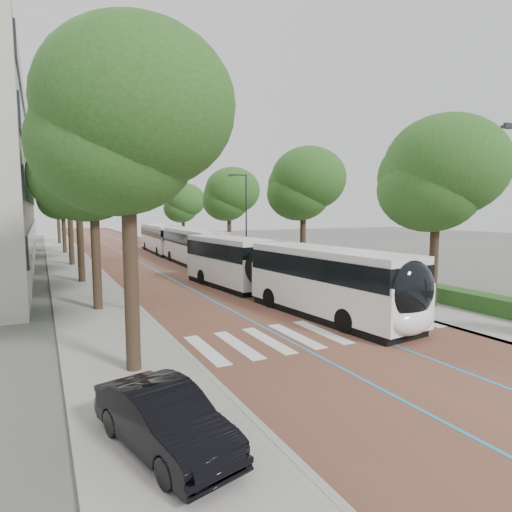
% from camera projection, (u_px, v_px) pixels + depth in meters
% --- Properties ---
extents(ground, '(160.00, 160.00, 0.00)m').
position_uv_depth(ground, '(332.00, 340.00, 16.48)').
color(ground, '#51544C').
rests_on(ground, ground).
extents(road, '(11.00, 140.00, 0.02)m').
position_uv_depth(road, '(132.00, 251.00, 51.99)').
color(road, brown).
rests_on(road, ground).
extents(sidewalk_left, '(4.00, 140.00, 0.12)m').
position_uv_depth(sidewalk_left, '(65.00, 253.00, 48.63)').
color(sidewalk_left, gray).
rests_on(sidewalk_left, ground).
extents(sidewalk_right, '(4.00, 140.00, 0.12)m').
position_uv_depth(sidewalk_right, '(192.00, 248.00, 55.34)').
color(sidewalk_right, gray).
rests_on(sidewalk_right, ground).
extents(kerb_left, '(0.20, 140.00, 0.14)m').
position_uv_depth(kerb_left, '(83.00, 252.00, 49.48)').
color(kerb_left, gray).
rests_on(kerb_left, ground).
extents(kerb_right, '(0.20, 140.00, 0.14)m').
position_uv_depth(kerb_right, '(177.00, 248.00, 54.49)').
color(kerb_right, gray).
rests_on(kerb_right, ground).
extents(zebra_crossing, '(10.55, 3.60, 0.01)m').
position_uv_depth(zebra_crossing, '(321.00, 332.00, 17.46)').
color(zebra_crossing, silver).
rests_on(zebra_crossing, ground).
extents(lane_line_left, '(0.12, 126.00, 0.01)m').
position_uv_depth(lane_line_left, '(119.00, 251.00, 51.27)').
color(lane_line_left, '#2787C3').
rests_on(lane_line_left, road).
extents(lane_line_right, '(0.12, 126.00, 0.01)m').
position_uv_depth(lane_line_right, '(146.00, 250.00, 52.70)').
color(lane_line_right, '#2787C3').
rests_on(lane_line_right, road).
extents(hedge, '(1.20, 14.00, 0.80)m').
position_uv_depth(hedge, '(487.00, 303.00, 20.50)').
color(hedge, '#1D3F16').
rests_on(hedge, sidewalk_right).
extents(streetlight_far, '(1.82, 0.20, 8.00)m').
position_uv_depth(streetlight_far, '(244.00, 211.00, 38.45)').
color(streetlight_far, '#2A2A2C').
rests_on(streetlight_far, sidewalk_right).
extents(lamp_post_left, '(0.14, 0.14, 8.00)m').
position_uv_depth(lamp_post_left, '(128.00, 228.00, 20.41)').
color(lamp_post_left, '#2A2A2C').
rests_on(lamp_post_left, sidewalk_left).
extents(trees_left, '(6.08, 60.80, 9.81)m').
position_uv_depth(trees_left, '(71.00, 184.00, 34.31)').
color(trees_left, black).
rests_on(trees_left, ground).
extents(trees_right, '(5.92, 47.67, 9.02)m').
position_uv_depth(trees_right, '(262.00, 195.00, 37.64)').
color(trees_right, black).
rests_on(trees_right, ground).
extents(lead_bus, '(4.33, 18.55, 3.20)m').
position_uv_depth(lead_bus, '(280.00, 272.00, 22.96)').
color(lead_bus, black).
rests_on(lead_bus, ground).
extents(bus_queued_0, '(2.73, 12.44, 3.20)m').
position_uv_depth(bus_queued_0, '(195.00, 247.00, 37.97)').
color(bus_queued_0, white).
rests_on(bus_queued_0, ground).
extents(bus_queued_1, '(3.02, 12.49, 3.20)m').
position_uv_depth(bus_queued_1, '(162.00, 239.00, 49.11)').
color(bus_queued_1, white).
rests_on(bus_queued_1, ground).
extents(parked_car, '(2.34, 4.19, 1.31)m').
position_uv_depth(parked_car, '(164.00, 419.00, 8.66)').
color(parked_car, black).
rests_on(parked_car, sidewalk_left).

